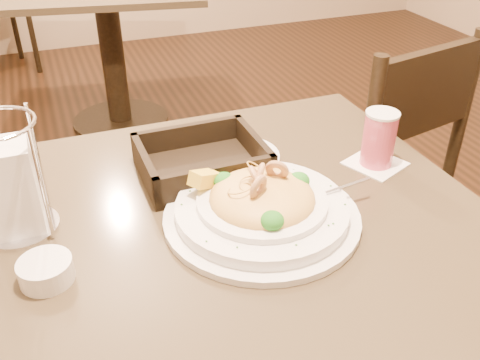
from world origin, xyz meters
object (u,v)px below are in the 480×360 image
object	(u,v)px
dining_chair_near	(372,172)
bread_basket	(202,163)
butter_ramekin	(46,271)
background_table	(109,31)
napkin_caddy	(10,186)
side_plate	(237,157)
main_table	(244,319)
drink_glass	(379,139)
pasta_bowl	(262,205)

from	to	relation	value
dining_chair_near	bread_basket	size ratio (longest dim) A/B	3.79
bread_basket	butter_ramekin	bearing A→B (deg)	-145.85
background_table	napkin_caddy	xyz separation A→B (m)	(-0.43, -1.92, 0.33)
side_plate	butter_ramekin	size ratio (longest dim) A/B	2.16
dining_chair_near	napkin_caddy	xyz separation A→B (m)	(-0.95, -0.29, 0.35)
main_table	background_table	size ratio (longest dim) A/B	0.86
background_table	bread_basket	bearing A→B (deg)	-92.54
background_table	drink_glass	size ratio (longest dim) A/B	7.57
main_table	bread_basket	distance (m)	0.33
bread_basket	side_plate	distance (m)	0.09
main_table	butter_ramekin	xyz separation A→B (m)	(-0.34, -0.03, 0.26)
dining_chair_near	pasta_bowl	distance (m)	0.75
main_table	background_table	bearing A→B (deg)	88.19
dining_chair_near	drink_glass	xyz separation A→B (m)	(-0.24, -0.33, 0.32)
drink_glass	napkin_caddy	xyz separation A→B (m)	(-0.70, 0.03, 0.03)
main_table	dining_chair_near	xyz separation A→B (m)	(0.58, 0.42, -0.02)
dining_chair_near	pasta_bowl	size ratio (longest dim) A/B	2.38
drink_glass	side_plate	size ratio (longest dim) A/B	0.76
pasta_bowl	bread_basket	xyz separation A→B (m)	(-0.05, 0.19, -0.01)
dining_chair_near	butter_ramekin	size ratio (longest dim) A/B	11.17
dining_chair_near	pasta_bowl	world-z (taller)	dining_chair_near
pasta_bowl	dining_chair_near	bearing A→B (deg)	37.83
butter_ramekin	side_plate	bearing A→B (deg)	30.89
pasta_bowl	drink_glass	world-z (taller)	drink_glass
bread_basket	napkin_caddy	size ratio (longest dim) A/B	1.17
drink_glass	dining_chair_near	bearing A→B (deg)	53.31
pasta_bowl	bread_basket	size ratio (longest dim) A/B	1.59
pasta_bowl	napkin_caddy	size ratio (longest dim) A/B	1.87
drink_glass	background_table	bearing A→B (deg)	97.81
main_table	bread_basket	world-z (taller)	bread_basket
main_table	pasta_bowl	size ratio (longest dim) A/B	2.31
dining_chair_near	bread_basket	bearing A→B (deg)	9.04
napkin_caddy	bread_basket	bearing A→B (deg)	10.21
main_table	background_table	distance (m)	2.05
pasta_bowl	background_table	bearing A→B (deg)	89.11
background_table	dining_chair_near	xyz separation A→B (m)	(0.51, -1.63, -0.02)
bread_basket	butter_ramekin	size ratio (longest dim) A/B	2.94
main_table	napkin_caddy	bearing A→B (deg)	161.05
pasta_bowl	napkin_caddy	distance (m)	0.43
dining_chair_near	drink_glass	bearing A→B (deg)	41.09
dining_chair_near	napkin_caddy	size ratio (longest dim) A/B	4.45
dining_chair_near	napkin_caddy	bearing A→B (deg)	5.07
main_table	napkin_caddy	size ratio (longest dim) A/B	4.31
background_table	side_plate	xyz separation A→B (m)	(0.00, -1.83, 0.25)
background_table	bread_basket	distance (m)	1.88
drink_glass	pasta_bowl	bearing A→B (deg)	-162.34
dining_chair_near	drink_glass	size ratio (longest dim) A/B	6.76
bread_basket	side_plate	xyz separation A→B (m)	(0.09, 0.03, -0.02)
pasta_bowl	side_plate	size ratio (longest dim) A/B	2.16
dining_chair_near	bread_basket	distance (m)	0.70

